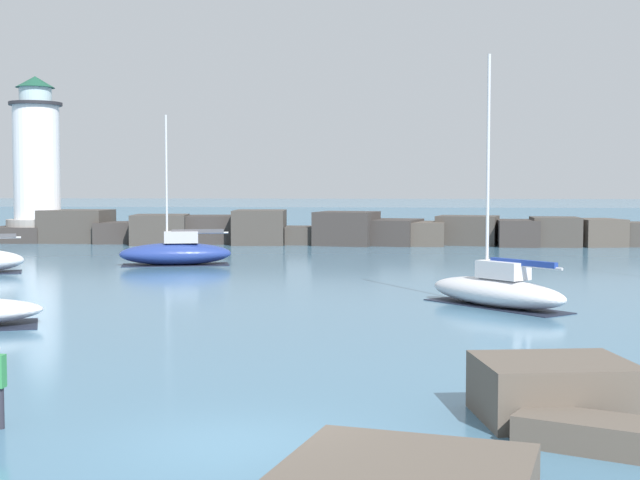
# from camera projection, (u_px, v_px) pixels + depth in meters

# --- Properties ---
(ground_plane) EXTENTS (600.00, 600.00, 0.00)m
(ground_plane) POSITION_uv_depth(u_px,v_px,m) (233.00, 446.00, 15.14)
(ground_plane) COLOR teal
(open_sea_beyond) EXTENTS (400.00, 116.00, 0.01)m
(open_sea_beyond) POSITION_uv_depth(u_px,v_px,m) (378.00, 217.00, 127.21)
(open_sea_beyond) COLOR #386684
(open_sea_beyond) RESTS_ON ground
(breakwater_jetty) EXTENTS (58.14, 6.91, 2.58)m
(breakwater_jetty) POSITION_uv_depth(u_px,v_px,m) (356.00, 230.00, 67.55)
(breakwater_jetty) COLOR #383330
(breakwater_jetty) RESTS_ON ground
(lighthouse) EXTENTS (4.82, 4.82, 13.06)m
(lighthouse) POSITION_uv_depth(u_px,v_px,m) (37.00, 171.00, 70.40)
(lighthouse) COLOR gray
(lighthouse) RESTS_ON ground
(foreground_rocks) EXTENTS (6.40, 8.08, 1.13)m
(foreground_rocks) POSITION_uv_depth(u_px,v_px,m) (507.00, 426.00, 14.77)
(foreground_rocks) COLOR brown
(foreground_rocks) RESTS_ON ground
(sailboat_moored_1) EXTENTS (5.42, 5.80, 9.23)m
(sailboat_moored_1) POSITION_uv_depth(u_px,v_px,m) (497.00, 289.00, 32.57)
(sailboat_moored_1) COLOR silver
(sailboat_moored_1) RESTS_ON ground
(sailboat_moored_4) EXTENTS (6.57, 3.70, 8.36)m
(sailboat_moored_4) POSITION_uv_depth(u_px,v_px,m) (176.00, 252.00, 49.82)
(sailboat_moored_4) COLOR navy
(sailboat_moored_4) RESTS_ON ground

